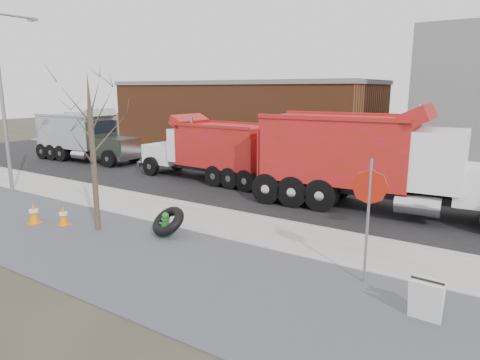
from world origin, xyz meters
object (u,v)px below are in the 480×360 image
Objects in this scene: dump_truck_red_b at (210,148)px; sandwich_board at (426,300)px; truck_tire at (168,221)px; stop_sign at (369,201)px; dump_truck_grey at (84,135)px; fire_hydrant at (166,225)px; dump_truck_red_a at (373,158)px.

sandwich_board is at bearing 147.48° from dump_truck_red_b.
truck_tire is 0.44× the size of stop_sign.
dump_truck_grey is at bearing 160.94° from sandwich_board.
sandwich_board is (7.90, -0.98, -0.03)m from truck_tire.
dump_truck_red_a is (4.55, 6.72, 1.70)m from fire_hydrant.
stop_sign is (6.32, 0.10, 1.57)m from truck_tire.
fire_hydrant is at bearing 175.90° from sandwich_board.
sandwich_board is 0.09× the size of dump_truck_red_a.
stop_sign is at bearing -78.05° from dump_truck_red_a.
dump_truck_red_a reaches higher than stop_sign.
stop_sign is at bearing 0.93° from truck_tire.
fire_hydrant is 0.10× the size of dump_truck_red_b.
fire_hydrant is at bearing -31.82° from dump_truck_grey.
truck_tire is 0.18× the size of dump_truck_grey.
stop_sign is 6.83m from dump_truck_red_a.
dump_truck_red_b is 1.04× the size of dump_truck_grey.
stop_sign is 2.49m from sandwich_board.
stop_sign is at bearing 147.31° from dump_truck_red_b.
fire_hydrant is 0.26× the size of stop_sign.
dump_truck_red_b reaches higher than truck_tire.
stop_sign is at bearing -21.72° from fire_hydrant.
stop_sign is (6.39, 0.15, 1.70)m from fire_hydrant.
truck_tire is at bearing -168.25° from stop_sign.
sandwich_board is (7.97, -0.93, 0.11)m from fire_hydrant.
fire_hydrant is 0.60× the size of truck_tire.
dump_truck_red_a is at bearing 32.86° from fire_hydrant.
truck_tire is 0.17× the size of dump_truck_red_b.
stop_sign reaches higher than fire_hydrant.
sandwich_board reaches higher than fire_hydrant.
truck_tire is 1.51× the size of sandwich_board.
fire_hydrant is 0.08× the size of dump_truck_red_a.
dump_truck_red_b is (-8.60, 0.91, -0.38)m from dump_truck_red_a.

